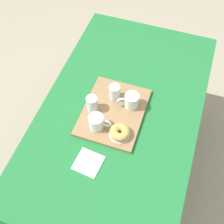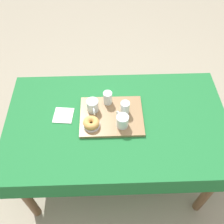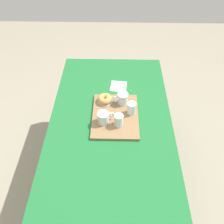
{
  "view_description": "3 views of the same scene",
  "coord_description": "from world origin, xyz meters",
  "views": [
    {
      "loc": [
        -0.89,
        -0.25,
        2.1
      ],
      "look_at": [
        -0.06,
        0.03,
        0.8
      ],
      "focal_mm": 47.26,
      "sensor_mm": 36.0,
      "label": 1
    },
    {
      "loc": [
        -0.06,
        -0.99,
        2.12
      ],
      "look_at": [
        -0.03,
        0.04,
        0.8
      ],
      "focal_mm": 41.11,
      "sensor_mm": 36.0,
      "label": 2
    },
    {
      "loc": [
        1.01,
        0.03,
        1.97
      ],
      "look_at": [
        -0.04,
        0.01,
        0.8
      ],
      "focal_mm": 35.98,
      "sensor_mm": 36.0,
      "label": 3
    }
  ],
  "objects": [
    {
      "name": "paper_napkin",
      "position": [
        -0.35,
        0.05,
        0.76
      ],
      "size": [
        0.14,
        0.14,
        0.01
      ],
      "primitive_type": "cube",
      "rotation": [
        0.0,
        0.0,
        -0.1
      ],
      "color": "white",
      "rests_on": "dining_table"
    },
    {
      "name": "donut_plate_left",
      "position": [
        -0.16,
        -0.05,
        0.78
      ],
      "size": [
        0.11,
        0.11,
        0.01
      ],
      "primitive_type": "cylinder",
      "color": "silver",
      "rests_on": "serving_tray"
    },
    {
      "name": "water_glass_far",
      "position": [
        -0.06,
        0.14,
        0.82
      ],
      "size": [
        0.06,
        0.06,
        0.09
      ],
      "color": "silver",
      "rests_on": "serving_tray"
    },
    {
      "name": "dining_table",
      "position": [
        0.0,
        0.0,
        0.67
      ],
      "size": [
        1.47,
        0.86,
        0.76
      ],
      "color": "#1E6B33",
      "rests_on": "ground"
    },
    {
      "name": "water_glass_near",
      "position": [
        0.05,
        0.06,
        0.82
      ],
      "size": [
        0.06,
        0.06,
        0.09
      ],
      "color": "silver",
      "rests_on": "serving_tray"
    },
    {
      "name": "sugar_donut_left",
      "position": [
        -0.16,
        -0.05,
        0.81
      ],
      "size": [
        0.1,
        0.1,
        0.04
      ],
      "primitive_type": "torus",
      "color": "tan",
      "rests_on": "donut_plate_left"
    },
    {
      "name": "tea_mug_left",
      "position": [
        0.03,
        -0.05,
        0.82
      ],
      "size": [
        0.08,
        0.11,
        0.09
      ],
      "color": "silver",
      "rests_on": "serving_tray"
    },
    {
      "name": "ground_plane",
      "position": [
        0.0,
        0.0,
        0.0
      ],
      "size": [
        6.0,
        6.0,
        0.0
      ],
      "primitive_type": "plane",
      "color": "gray"
    },
    {
      "name": "tea_mug_right",
      "position": [
        -0.16,
        0.08,
        0.82
      ],
      "size": [
        0.08,
        0.12,
        0.09
      ],
      "color": "silver",
      "rests_on": "serving_tray"
    },
    {
      "name": "serving_tray",
      "position": [
        -0.03,
        0.03,
        0.77
      ],
      "size": [
        0.41,
        0.32,
        0.02
      ],
      "primitive_type": "cube",
      "color": "olive",
      "rests_on": "dining_table"
    }
  ]
}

